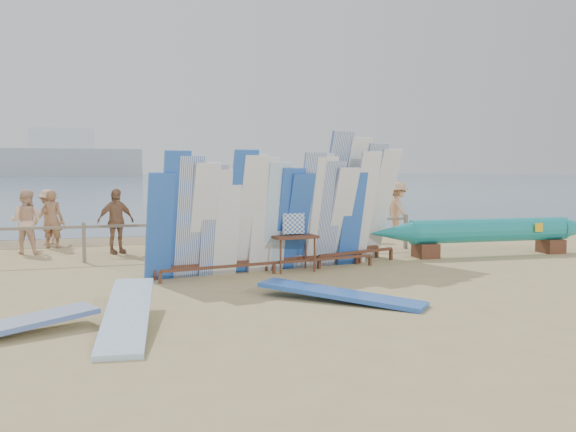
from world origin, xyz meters
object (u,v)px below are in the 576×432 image
object	(u,v)px
beachgoer_extra_0	(398,210)
beachgoer_2	(26,222)
flat_board_b	(128,329)
beachgoer_7	(292,213)
beachgoer_5	(237,212)
beachgoer_1	(52,219)
outrigger_canoe	(490,232)
vendor_table	(293,252)
beachgoer_4	(116,221)
main_surfboard_rack	(270,218)
beach_chair_left	(221,242)
stroller	(232,232)
flat_board_d	(340,301)
side_surfboard_rack	(350,205)
beachgoer_9	(354,214)
beachgoer_3	(49,217)
beach_chair_right	(195,245)

from	to	relation	value
beachgoer_extra_0	beachgoer_2	size ratio (longest dim) A/B	1.07
flat_board_b	beachgoer_7	xyz separation A→B (m)	(5.16, 9.22, 0.77)
beachgoer_5	beachgoer_1	xyz separation A→B (m)	(-5.04, -0.34, -0.06)
outrigger_canoe	beachgoer_5	world-z (taller)	beachgoer_5
vendor_table	flat_board_b	size ratio (longest dim) A/B	0.44
beachgoer_4	beachgoer_2	distance (m)	2.21
main_surfboard_rack	beach_chair_left	distance (m)	3.61
beach_chair_left	stroller	world-z (taller)	stroller
flat_board_d	beach_chair_left	distance (m)	6.46
vendor_table	side_surfboard_rack	bearing A→B (deg)	19.65
beach_chair_left	beachgoer_7	world-z (taller)	beachgoer_7
main_surfboard_rack	flat_board_b	world-z (taller)	main_surfboard_rack
stroller	beachgoer_extra_0	bearing A→B (deg)	-9.88
flat_board_b	beachgoer_4	xyz separation A→B (m)	(0.04, 7.47, 0.81)
flat_board_b	beachgoer_9	size ratio (longest dim) A/B	1.72
side_surfboard_rack	beachgoer_3	size ratio (longest dim) A/B	1.89
outrigger_canoe	beachgoer_7	size ratio (longest dim) A/B	4.08
main_surfboard_rack	vendor_table	world-z (taller)	main_surfboard_rack
stroller	beachgoer_3	size ratio (longest dim) A/B	0.78
main_surfboard_rack	beachgoer_extra_0	world-z (taller)	main_surfboard_rack
beachgoer_2	outrigger_canoe	bearing A→B (deg)	-179.79
flat_board_d	beachgoer_2	xyz separation A→B (m)	(-5.36, 7.36, 0.79)
vendor_table	beach_chair_left	size ratio (longest dim) A/B	1.49
flat_board_b	beachgoer_extra_0	distance (m)	11.92
beachgoer_2	flat_board_d	bearing A→B (deg)	144.76
beachgoer_2	beachgoer_9	distance (m)	8.89
main_surfboard_rack	vendor_table	size ratio (longest dim) A/B	4.22
beachgoer_7	outrigger_canoe	bearing A→B (deg)	-75.78
stroller	beachgoer_2	bearing A→B (deg)	145.09
stroller	beachgoer_5	xyz separation A→B (m)	(0.60, 2.23, 0.35)
vendor_table	beachgoer_5	size ratio (longest dim) A/B	0.72
main_surfboard_rack	beachgoer_3	size ratio (longest dim) A/B	3.28
flat_board_d	flat_board_b	bearing A→B (deg)	146.58
flat_board_b	beachgoer_1	distance (m)	9.20
flat_board_d	beachgoer_5	world-z (taller)	beachgoer_5
outrigger_canoe	beachgoer_4	size ratio (longest dim) A/B	3.91
beachgoer_9	flat_board_b	bearing A→B (deg)	142.92
flat_board_d	beachgoer_5	xyz separation A→B (m)	(0.21, 8.63, 0.83)
outrigger_canoe	beachgoer_2	xyz separation A→B (m)	(-10.79, 3.61, 0.22)
side_surfboard_rack	flat_board_d	world-z (taller)	side_surfboard_rack
beachgoer_extra_0	stroller	bearing A→B (deg)	106.37
beach_chair_left	beachgoer_5	world-z (taller)	beachgoer_5
beachgoer_1	flat_board_b	bearing A→B (deg)	115.54
beach_chair_left	outrigger_canoe	bearing A→B (deg)	-0.94
side_surfboard_rack	beachgoer_7	distance (m)	4.87
flat_board_b	beachgoer_1	xyz separation A→B (m)	(-1.54, 9.04, 0.77)
vendor_table	beachgoer_1	xyz separation A→B (m)	(-4.99, 5.34, 0.37)
beachgoer_3	beach_chair_right	bearing A→B (deg)	107.06
side_surfboard_rack	flat_board_b	bearing A→B (deg)	-157.18
beachgoer_3	beachgoer_5	xyz separation A→B (m)	(5.18, -0.41, 0.06)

